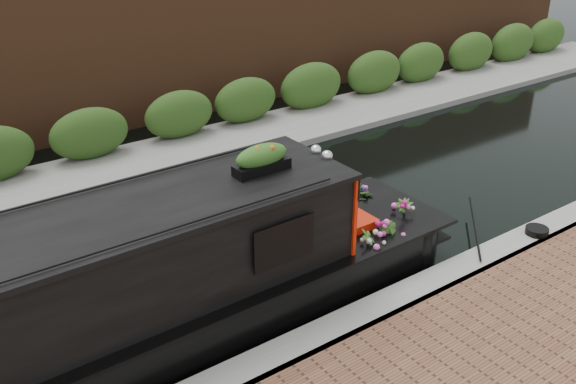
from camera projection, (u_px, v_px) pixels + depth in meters
ground at (201, 253)px, 11.58m from camera, size 80.00×80.00×0.00m
near_bank_coping at (312, 352)px, 9.17m from camera, size 40.00×0.60×0.50m
far_bank_path at (112, 175)px, 14.65m from camera, size 40.00×2.40×0.34m
far_hedge at (98, 162)px, 15.30m from camera, size 40.00×1.10×2.80m
far_brick_wall at (68, 136)px, 16.84m from camera, size 40.00×1.00×8.00m
narrowboat at (69, 322)px, 8.42m from camera, size 12.19×2.24×2.87m
rope_fender at (419, 225)px, 12.18m from camera, size 0.35×0.43×0.35m
coiled_mooring_rope at (537, 231)px, 11.70m from camera, size 0.41×0.41×0.12m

